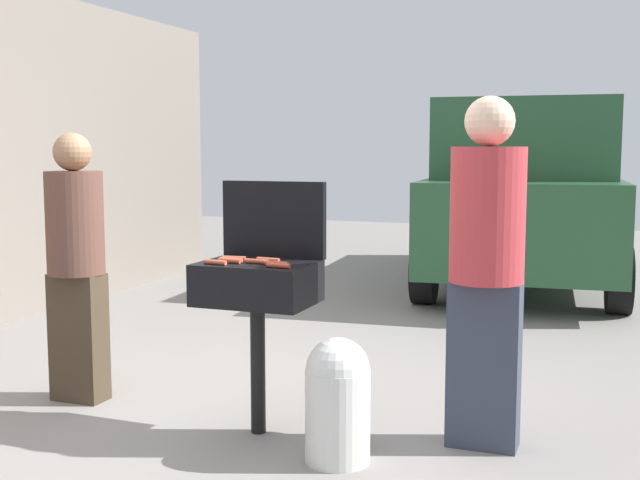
{
  "coord_description": "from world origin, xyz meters",
  "views": [
    {
      "loc": [
        2.09,
        -3.96,
        1.52
      ],
      "look_at": [
        0.46,
        0.32,
        1.0
      ],
      "focal_mm": 44.87,
      "sensor_mm": 36.0,
      "label": 1
    }
  ],
  "objects_px": {
    "bbq_grill": "(257,289)",
    "hot_dog_0": "(229,261)",
    "hot_dog_4": "(215,262)",
    "hot_dog_2": "(234,258)",
    "person_left": "(76,257)",
    "hot_dog_6": "(268,260)",
    "hot_dog_1": "(276,264)",
    "hot_dog_5": "(231,260)",
    "propane_tank": "(338,397)",
    "hot_dog_3": "(257,261)",
    "parked_minivan": "(525,193)",
    "hot_dog_7": "(278,266)",
    "person_right": "(487,260)"
  },
  "relations": [
    {
      "from": "person_right",
      "to": "hot_dog_0",
      "type": "bearing_deg",
      "value": 25.31
    },
    {
      "from": "parked_minivan",
      "to": "hot_dog_0",
      "type": "bearing_deg",
      "value": 75.89
    },
    {
      "from": "hot_dog_0",
      "to": "parked_minivan",
      "type": "xyz_separation_m",
      "value": [
        0.88,
        5.49,
        0.08
      ]
    },
    {
      "from": "hot_dog_1",
      "to": "hot_dog_3",
      "type": "bearing_deg",
      "value": 163.09
    },
    {
      "from": "hot_dog_0",
      "to": "hot_dog_7",
      "type": "bearing_deg",
      "value": -12.32
    },
    {
      "from": "bbq_grill",
      "to": "hot_dog_6",
      "type": "height_order",
      "value": "hot_dog_6"
    },
    {
      "from": "hot_dog_6",
      "to": "hot_dog_1",
      "type": "bearing_deg",
      "value": -48.94
    },
    {
      "from": "hot_dog_0",
      "to": "hot_dog_5",
      "type": "xyz_separation_m",
      "value": [
        -0.01,
        0.03,
        0.0
      ]
    },
    {
      "from": "bbq_grill",
      "to": "hot_dog_5",
      "type": "relative_size",
      "value": 7.13
    },
    {
      "from": "hot_dog_4",
      "to": "person_left",
      "type": "height_order",
      "value": "person_left"
    },
    {
      "from": "hot_dog_7",
      "to": "hot_dog_3",
      "type": "bearing_deg",
      "value": 149.43
    },
    {
      "from": "hot_dog_1",
      "to": "parked_minivan",
      "type": "xyz_separation_m",
      "value": [
        0.61,
        5.5,
        0.08
      ]
    },
    {
      "from": "hot_dog_5",
      "to": "propane_tank",
      "type": "xyz_separation_m",
      "value": [
        0.66,
        -0.18,
        -0.62
      ]
    },
    {
      "from": "hot_dog_2",
      "to": "hot_dog_5",
      "type": "relative_size",
      "value": 1.0
    },
    {
      "from": "bbq_grill",
      "to": "person_left",
      "type": "height_order",
      "value": "person_left"
    },
    {
      "from": "parked_minivan",
      "to": "hot_dog_1",
      "type": "bearing_deg",
      "value": 78.69
    },
    {
      "from": "bbq_grill",
      "to": "hot_dog_7",
      "type": "xyz_separation_m",
      "value": [
        0.19,
        -0.15,
        0.16
      ]
    },
    {
      "from": "bbq_grill",
      "to": "person_left",
      "type": "bearing_deg",
      "value": 174.16
    },
    {
      "from": "hot_dog_0",
      "to": "person_left",
      "type": "relative_size",
      "value": 0.08
    },
    {
      "from": "hot_dog_4",
      "to": "person_left",
      "type": "xyz_separation_m",
      "value": [
        -1.09,
        0.28,
        -0.06
      ]
    },
    {
      "from": "hot_dog_4",
      "to": "parked_minivan",
      "type": "bearing_deg",
      "value": 80.55
    },
    {
      "from": "person_right",
      "to": "parked_minivan",
      "type": "height_order",
      "value": "parked_minivan"
    },
    {
      "from": "hot_dog_1",
      "to": "hot_dog_5",
      "type": "xyz_separation_m",
      "value": [
        -0.28,
        0.04,
        0.0
      ]
    },
    {
      "from": "bbq_grill",
      "to": "parked_minivan",
      "type": "height_order",
      "value": "parked_minivan"
    },
    {
      "from": "hot_dog_2",
      "to": "hot_dog_3",
      "type": "xyz_separation_m",
      "value": [
        0.17,
        -0.07,
        0.0
      ]
    },
    {
      "from": "hot_dog_6",
      "to": "hot_dog_7",
      "type": "xyz_separation_m",
      "value": [
        0.13,
        -0.17,
        0.0
      ]
    },
    {
      "from": "bbq_grill",
      "to": "hot_dog_4",
      "type": "height_order",
      "value": "hot_dog_4"
    },
    {
      "from": "hot_dog_3",
      "to": "parked_minivan",
      "type": "bearing_deg",
      "value": 82.32
    },
    {
      "from": "hot_dog_4",
      "to": "hot_dog_5",
      "type": "xyz_separation_m",
      "value": [
        0.04,
        0.11,
        0.0
      ]
    },
    {
      "from": "hot_dog_5",
      "to": "hot_dog_6",
      "type": "distance_m",
      "value": 0.19
    },
    {
      "from": "bbq_grill",
      "to": "propane_tank",
      "type": "relative_size",
      "value": 1.5
    },
    {
      "from": "hot_dog_2",
      "to": "person_left",
      "type": "height_order",
      "value": "person_left"
    },
    {
      "from": "propane_tank",
      "to": "parked_minivan",
      "type": "distance_m",
      "value": 5.69
    },
    {
      "from": "bbq_grill",
      "to": "hot_dog_0",
      "type": "relative_size",
      "value": 7.13
    },
    {
      "from": "person_left",
      "to": "hot_dog_2",
      "type": "bearing_deg",
      "value": 1.37
    },
    {
      "from": "hot_dog_1",
      "to": "hot_dog_7",
      "type": "height_order",
      "value": "same"
    },
    {
      "from": "hot_dog_2",
      "to": "hot_dog_6",
      "type": "height_order",
      "value": "same"
    },
    {
      "from": "person_right",
      "to": "hot_dog_7",
      "type": "bearing_deg",
      "value": 32.94
    },
    {
      "from": "hot_dog_1",
      "to": "hot_dog_2",
      "type": "relative_size",
      "value": 1.0
    },
    {
      "from": "bbq_grill",
      "to": "hot_dog_3",
      "type": "xyz_separation_m",
      "value": [
        0.02,
        -0.05,
        0.16
      ]
    },
    {
      "from": "bbq_grill",
      "to": "person_left",
      "type": "xyz_separation_m",
      "value": [
        -1.26,
        0.13,
        0.09
      ]
    },
    {
      "from": "hot_dog_0",
      "to": "hot_dog_2",
      "type": "distance_m",
      "value": 0.1
    },
    {
      "from": "bbq_grill",
      "to": "hot_dog_7",
      "type": "distance_m",
      "value": 0.28
    },
    {
      "from": "hot_dog_2",
      "to": "person_left",
      "type": "distance_m",
      "value": 1.12
    },
    {
      "from": "hot_dog_4",
      "to": "hot_dog_7",
      "type": "xyz_separation_m",
      "value": [
        0.35,
        0.01,
        0.0
      ]
    },
    {
      "from": "hot_dog_1",
      "to": "hot_dog_2",
      "type": "distance_m",
      "value": 0.31
    },
    {
      "from": "hot_dog_2",
      "to": "parked_minivan",
      "type": "bearing_deg",
      "value": 80.48
    },
    {
      "from": "propane_tank",
      "to": "hot_dog_3",
      "type": "bearing_deg",
      "value": 160.86
    },
    {
      "from": "bbq_grill",
      "to": "hot_dog_4",
      "type": "relative_size",
      "value": 7.13
    },
    {
      "from": "hot_dog_4",
      "to": "hot_dog_7",
      "type": "distance_m",
      "value": 0.35
    }
  ]
}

